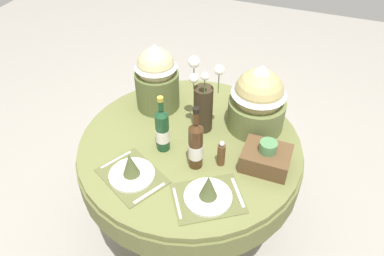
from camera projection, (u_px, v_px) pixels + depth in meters
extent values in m
plane|color=#9E998E|center=(190.00, 221.00, 2.66)|extent=(8.00, 8.00, 0.00)
cylinder|color=olive|center=(190.00, 144.00, 2.17)|extent=(1.29, 1.29, 0.04)
cylinder|color=#626738|center=(190.00, 156.00, 2.23)|extent=(1.31, 1.31, 0.15)
cylinder|color=black|center=(190.00, 186.00, 2.41)|extent=(0.12, 0.12, 0.71)
cylinder|color=black|center=(190.00, 220.00, 2.65)|extent=(0.58, 0.58, 0.03)
cube|color=brown|center=(132.00, 176.00, 1.95)|extent=(0.42, 0.39, 0.00)
cylinder|color=white|center=(132.00, 175.00, 1.94)|extent=(0.24, 0.24, 0.02)
cone|color=#4C562D|center=(130.00, 164.00, 1.89)|extent=(0.09, 0.09, 0.14)
cube|color=silver|center=(116.00, 160.00, 2.04)|extent=(0.10, 0.17, 0.00)
cube|color=silver|center=(150.00, 193.00, 1.86)|extent=(0.10, 0.18, 0.00)
cube|color=brown|center=(208.00, 198.00, 1.84)|extent=(0.43, 0.40, 0.00)
cylinder|color=white|center=(208.00, 197.00, 1.83)|extent=(0.24, 0.24, 0.02)
cone|color=#4C562D|center=(208.00, 186.00, 1.78)|extent=(0.09, 0.09, 0.14)
cube|color=silver|center=(177.00, 203.00, 1.81)|extent=(0.11, 0.17, 0.00)
cube|color=silver|center=(238.00, 192.00, 1.86)|extent=(0.12, 0.17, 0.00)
cylinder|color=#332819|center=(203.00, 109.00, 2.15)|extent=(0.11, 0.11, 0.29)
sphere|color=white|center=(194.00, 62.00, 2.01)|extent=(0.07, 0.07, 0.07)
cylinder|color=#4C7038|center=(194.00, 75.00, 2.06)|extent=(0.01, 0.01, 0.11)
sphere|color=white|center=(205.00, 76.00, 1.94)|extent=(0.05, 0.05, 0.05)
cylinder|color=#4C7038|center=(205.00, 86.00, 1.98)|extent=(0.01, 0.01, 0.10)
sphere|color=white|center=(219.00, 70.00, 1.93)|extent=(0.06, 0.06, 0.06)
cylinder|color=#4C7038|center=(219.00, 83.00, 1.98)|extent=(0.01, 0.01, 0.13)
sphere|color=white|center=(194.00, 78.00, 2.01)|extent=(0.05, 0.05, 0.05)
cylinder|color=#4C7038|center=(194.00, 85.00, 2.04)|extent=(0.01, 0.01, 0.05)
cylinder|color=#194223|center=(162.00, 132.00, 2.04)|extent=(0.08, 0.08, 0.24)
cylinder|color=silver|center=(163.00, 135.00, 2.05)|extent=(0.08, 0.08, 0.08)
cone|color=#194223|center=(161.00, 112.00, 1.95)|extent=(0.08, 0.08, 0.03)
cylinder|color=#194223|center=(161.00, 104.00, 1.91)|extent=(0.03, 0.03, 0.08)
cylinder|color=#B29933|center=(160.00, 99.00, 1.89)|extent=(0.03, 0.03, 0.02)
cylinder|color=#422814|center=(196.00, 148.00, 1.93)|extent=(0.08, 0.08, 0.26)
cylinder|color=silver|center=(196.00, 150.00, 1.94)|extent=(0.08, 0.08, 0.09)
cone|color=#422814|center=(196.00, 126.00, 1.83)|extent=(0.08, 0.08, 0.03)
cylinder|color=#422814|center=(196.00, 116.00, 1.79)|extent=(0.03, 0.03, 0.10)
cylinder|color=black|center=(196.00, 110.00, 1.77)|extent=(0.03, 0.03, 0.02)
cylinder|color=brown|center=(221.00, 155.00, 1.98)|extent=(0.04, 0.04, 0.13)
sphere|color=#B7B7BC|center=(222.00, 144.00, 1.92)|extent=(0.03, 0.03, 0.03)
cylinder|color=#566033|center=(158.00, 90.00, 2.34)|extent=(0.27, 0.27, 0.24)
sphere|color=#C6B784|center=(156.00, 67.00, 2.23)|extent=(0.23, 0.23, 0.23)
cone|color=silver|center=(155.00, 56.00, 2.18)|extent=(0.26, 0.26, 0.15)
cylinder|color=olive|center=(256.00, 114.00, 2.20)|extent=(0.34, 0.34, 0.18)
sphere|color=tan|center=(259.00, 93.00, 2.11)|extent=(0.29, 0.29, 0.29)
cone|color=silver|center=(261.00, 79.00, 2.05)|extent=(0.32, 0.32, 0.18)
cube|color=brown|center=(266.00, 158.00, 1.97)|extent=(0.25, 0.20, 0.11)
cylinder|color=#4C7F4C|center=(268.00, 147.00, 1.92)|extent=(0.09, 0.09, 0.06)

